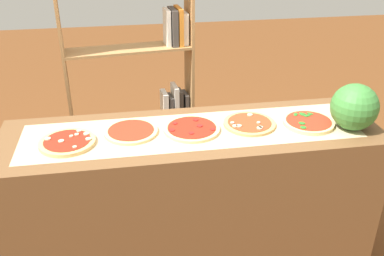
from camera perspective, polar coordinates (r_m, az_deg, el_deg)
counter at (r=2.62m, az=-0.00°, el=-9.37°), size 2.08×0.61×0.92m
parchment_paper at (r=2.37m, az=-0.00°, el=-0.41°), size 1.82×0.43×0.00m
pizza_mushroom_0 at (r=2.33m, az=-16.00°, el=-1.78°), size 0.29×0.29×0.03m
pizza_plain_1 at (r=2.37m, az=-7.99°, el=-0.43°), size 0.29×0.29×0.02m
pizza_pepperoni_2 at (r=2.37m, az=-0.03°, el=-0.09°), size 0.31×0.31×0.02m
pizza_mushroom_3 at (r=2.45m, az=7.52°, el=0.59°), size 0.29×0.29×0.02m
pizza_spinach_4 at (r=2.52m, az=14.98°, el=0.74°), size 0.28×0.28×0.03m
watermelon at (r=2.50m, az=20.49°, el=2.59°), size 0.26×0.26×0.26m
bookshelf at (r=3.24m, az=-5.90°, el=4.41°), size 0.92×0.31×1.69m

